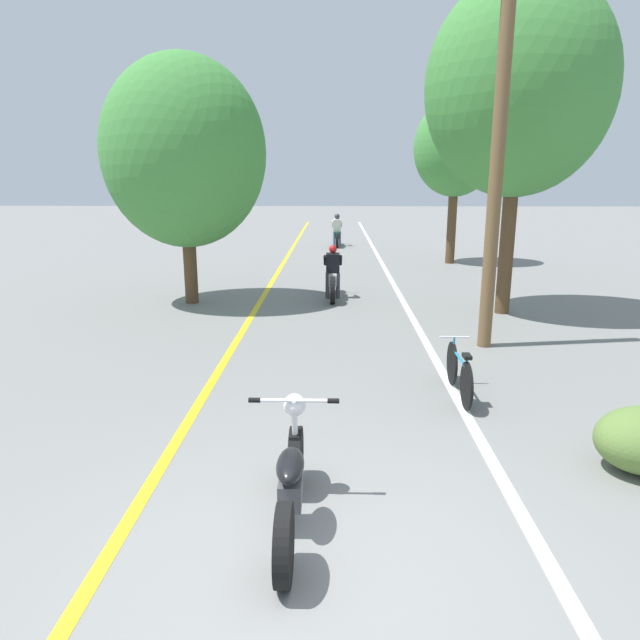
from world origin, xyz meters
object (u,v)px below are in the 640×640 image
Objects in this scene: roadside_tree_right_far at (456,148)px; roadside_tree_left at (184,153)px; bicycle_parked at (459,372)px; motorcycle_foreground at (291,481)px; roadside_tree_right_near at (519,88)px; utility_pole at (498,153)px; motorcycle_rider_lead at (333,278)px; motorcycle_rider_far at (337,234)px.

roadside_tree_left is (-7.72, -6.98, -0.43)m from roadside_tree_right_far.
motorcycle_foreground is at bearing -124.06° from bicycle_parked.
motorcycle_foreground is at bearing -116.84° from roadside_tree_right_near.
utility_pole is at bearing -97.72° from roadside_tree_right_far.
motorcycle_foreground is (-3.14, -5.65, -3.00)m from utility_pole.
bicycle_parked is at bearing -49.04° from roadside_tree_left.
roadside_tree_right_near reaches higher than motorcycle_foreground.
roadside_tree_right_near is 4.44× the size of bicycle_parked.
roadside_tree_right_near is at bearing 63.16° from motorcycle_foreground.
utility_pole reaches higher than motorcycle_rider_lead.
utility_pole is 1.15× the size of roadside_tree_left.
motorcycle_foreground is 3.82m from bicycle_parked.
roadside_tree_right_near reaches higher than roadside_tree_right_far.
motorcycle_foreground is 9.93m from motorcycle_rider_lead.
roadside_tree_right_near is at bearing 68.09° from bicycle_parked.
bicycle_parked is (5.29, -6.09, -3.22)m from roadside_tree_left.
utility_pole is 3.21× the size of motorcycle_rider_lead.
motorcycle_rider_lead is 1.29× the size of bicycle_parked.
roadside_tree_left reaches higher than motorcycle_foreground.
utility_pole is at bearing -56.73° from motorcycle_rider_lead.
motorcycle_rider_far is at bearing 95.14° from bicycle_parked.
bicycle_parked is (1.80, -6.76, -0.16)m from motorcycle_rider_lead.
motorcycle_rider_lead reaches higher than motorcycle_foreground.
motorcycle_rider_far is at bearing 88.69° from motorcycle_foreground.
motorcycle_rider_lead is 7.00m from bicycle_parked.
bicycle_parked is (-1.00, -2.49, -3.07)m from utility_pole.
motorcycle_foreground is (3.15, -9.26, -3.15)m from roadside_tree_left.
roadside_tree_left is at bearing -169.24° from motorcycle_rider_lead.
motorcycle_rider_lead is at bearing 10.76° from roadside_tree_left.
motorcycle_foreground is at bearing -105.72° from roadside_tree_right_far.
motorcycle_rider_lead is (-2.80, 4.27, -2.91)m from utility_pole.
roadside_tree_left is at bearing 130.96° from bicycle_parked.
roadside_tree_left is at bearing 172.95° from roadside_tree_right_near.
roadside_tree_left reaches higher than roadside_tree_right_far.
motorcycle_rider_far is (0.16, 11.56, 0.04)m from motorcycle_rider_lead.
roadside_tree_right_near is 14.31m from motorcycle_rider_far.
motorcycle_foreground is 0.97× the size of motorcycle_rider_lead.
motorcycle_rider_far is (3.64, 12.22, -3.02)m from roadside_tree_left.
utility_pole is 7.25m from roadside_tree_left.
roadside_tree_left is at bearing -137.89° from roadside_tree_right_far.
roadside_tree_left is 8.69m from bicycle_parked.
roadside_tree_left reaches higher than motorcycle_rider_lead.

